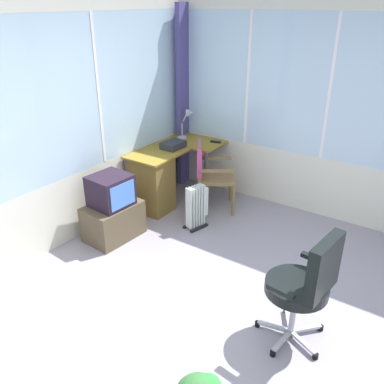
% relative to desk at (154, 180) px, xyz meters
% --- Properties ---
extents(ground, '(5.80, 5.22, 0.06)m').
position_rel_desk_xyz_m(ground, '(-1.34, -1.80, -0.44)').
color(ground, gray).
extents(north_window_panel, '(4.80, 0.07, 2.62)m').
position_rel_desk_xyz_m(north_window_panel, '(-1.34, 0.34, 0.90)').
color(north_window_panel, silver).
rests_on(north_window_panel, ground).
extents(east_window_panel, '(0.07, 4.22, 2.62)m').
position_rel_desk_xyz_m(east_window_panel, '(1.09, -1.80, 0.90)').
color(east_window_panel, silver).
rests_on(east_window_panel, ground).
extents(curtain_corner, '(0.27, 0.09, 2.52)m').
position_rel_desk_xyz_m(curtain_corner, '(0.96, 0.21, 0.85)').
color(curtain_corner, '#4A4381').
rests_on(curtain_corner, ground).
extents(desk, '(1.33, 0.79, 0.76)m').
position_rel_desk_xyz_m(desk, '(0.00, 0.00, 0.00)').
color(desk, olive).
rests_on(desk, ground).
extents(desk_lamp, '(0.23, 0.20, 0.41)m').
position_rel_desk_xyz_m(desk_lamp, '(0.85, 0.05, 0.62)').
color(desk_lamp, '#B2B7BC').
rests_on(desk_lamp, desk).
extents(tv_remote, '(0.08, 0.16, 0.02)m').
position_rel_desk_xyz_m(tv_remote, '(0.87, -0.40, 0.36)').
color(tv_remote, black).
rests_on(tv_remote, desk).
extents(paper_tray, '(0.31, 0.24, 0.09)m').
position_rel_desk_xyz_m(paper_tray, '(0.35, -0.06, 0.39)').
color(paper_tray, '#282B30').
rests_on(paper_tray, desk).
extents(wooden_armchair, '(0.67, 0.67, 0.92)m').
position_rel_desk_xyz_m(wooden_armchair, '(0.39, -0.56, 0.17)').
color(wooden_armchair, olive).
rests_on(wooden_armchair, ground).
extents(office_chair, '(0.61, 0.58, 1.01)m').
position_rel_desk_xyz_m(office_chair, '(-1.18, -2.47, 0.18)').
color(office_chair, '#B7B7BF').
rests_on(office_chair, ground).
extents(tv_on_stand, '(0.67, 0.49, 0.78)m').
position_rel_desk_xyz_m(tv_on_stand, '(-0.85, -0.07, -0.06)').
color(tv_on_stand, brown).
rests_on(tv_on_stand, ground).
extents(space_heater, '(0.33, 0.23, 0.55)m').
position_rel_desk_xyz_m(space_heater, '(-0.10, -0.74, -0.13)').
color(space_heater, silver).
rests_on(space_heater, ground).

